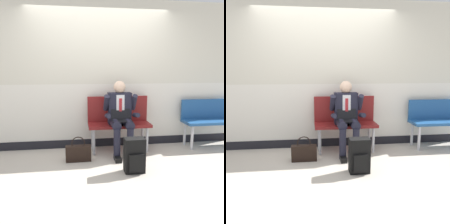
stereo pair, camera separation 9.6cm
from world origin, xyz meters
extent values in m
plane|color=#B2A899|center=(0.00, 0.00, 0.00)|extent=(18.00, 18.00, 0.00)
cube|color=beige|center=(0.00, 0.71, 1.92)|extent=(5.24, 0.12, 1.48)
cube|color=silver|center=(0.00, 0.71, 0.67)|extent=(5.24, 0.12, 1.03)
cube|color=black|center=(0.00, 0.71, 0.08)|extent=(5.24, 0.14, 0.15)
cube|color=maroon|center=(0.32, 0.36, 0.48)|extent=(1.10, 0.42, 0.05)
cube|color=maroon|center=(0.32, 0.54, 0.73)|extent=(1.10, 0.04, 0.47)
cylinder|color=#B7B7BC|center=(-0.14, 0.21, 0.23)|extent=(0.05, 0.05, 0.45)
cylinder|color=#B7B7BC|center=(-0.14, 0.51, 0.23)|extent=(0.05, 0.05, 0.45)
cylinder|color=#B7B7BC|center=(0.79, 0.21, 0.23)|extent=(0.05, 0.05, 0.45)
cylinder|color=#B7B7BC|center=(0.79, 0.51, 0.23)|extent=(0.05, 0.05, 0.45)
cube|color=navy|center=(2.21, 0.36, 0.48)|extent=(1.31, 0.42, 0.05)
cube|color=navy|center=(2.21, 0.54, 0.69)|extent=(1.31, 0.04, 0.38)
cylinder|color=#B7B7BC|center=(1.64, 0.21, 0.23)|extent=(0.05, 0.05, 0.45)
cylinder|color=#B7B7BC|center=(1.64, 0.51, 0.23)|extent=(0.05, 0.05, 0.45)
cylinder|color=#1E1E2D|center=(0.21, 0.15, 0.55)|extent=(0.15, 0.40, 0.15)
cylinder|color=#1E1E2D|center=(0.21, -0.04, 0.25)|extent=(0.11, 0.11, 0.50)
cube|color=black|center=(0.21, -0.10, 0.04)|extent=(0.10, 0.26, 0.07)
cylinder|color=#1E1E2D|center=(0.43, 0.15, 0.55)|extent=(0.15, 0.40, 0.15)
cylinder|color=#1E1E2D|center=(0.43, -0.04, 0.25)|extent=(0.11, 0.11, 0.50)
cube|color=black|center=(0.43, -0.10, 0.04)|extent=(0.10, 0.26, 0.07)
cube|color=#1E1E2D|center=(0.32, 0.36, 0.78)|extent=(0.40, 0.18, 0.55)
cube|color=silver|center=(0.32, 0.27, 0.83)|extent=(0.14, 0.01, 0.39)
cube|color=#B22328|center=(0.32, 0.26, 0.80)|extent=(0.05, 0.01, 0.33)
sphere|color=beige|center=(0.32, 0.36, 1.15)|extent=(0.21, 0.21, 0.21)
cylinder|color=#1E1E2D|center=(0.08, 0.29, 0.89)|extent=(0.09, 0.25, 0.30)
cylinder|color=#1E1E2D|center=(0.08, 0.12, 0.69)|extent=(0.08, 0.27, 0.12)
cylinder|color=#1E1E2D|center=(0.56, 0.29, 0.89)|extent=(0.09, 0.25, 0.30)
cylinder|color=#1E1E2D|center=(0.56, 0.12, 0.69)|extent=(0.08, 0.27, 0.12)
cube|color=black|center=(0.32, 0.12, 0.60)|extent=(0.33, 0.22, 0.02)
cube|color=black|center=(0.32, 0.25, 0.71)|extent=(0.33, 0.08, 0.21)
cube|color=black|center=(0.38, -0.55, 0.25)|extent=(0.29, 0.18, 0.50)
cube|color=black|center=(0.38, -0.66, 0.17)|extent=(0.20, 0.04, 0.25)
cube|color=black|center=(-0.41, -0.03, 0.13)|extent=(0.40, 0.12, 0.26)
torus|color=black|center=(-0.41, -0.03, 0.30)|extent=(0.22, 0.02, 0.22)
camera|label=1|loc=(-0.41, -3.68, 1.46)|focal=38.14mm
camera|label=2|loc=(-0.32, -3.69, 1.46)|focal=38.14mm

